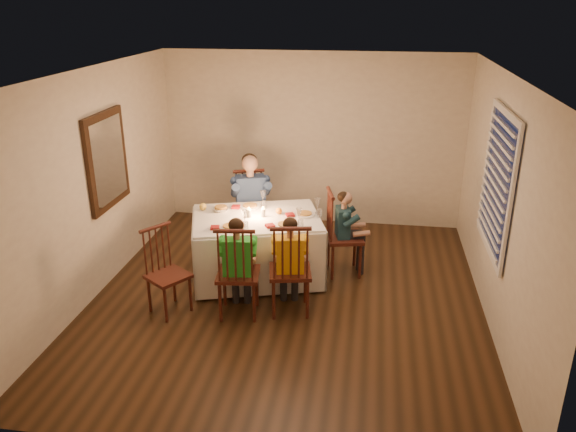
% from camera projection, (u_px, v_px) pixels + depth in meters
% --- Properties ---
extents(ground, '(5.00, 5.00, 0.00)m').
position_uv_depth(ground, '(287.00, 297.00, 6.64)').
color(ground, black).
rests_on(ground, ground).
extents(wall_left, '(0.02, 5.00, 2.60)m').
position_uv_depth(wall_left, '(95.00, 184.00, 6.48)').
color(wall_left, beige).
rests_on(wall_left, ground).
extents(wall_right, '(0.02, 5.00, 2.60)m').
position_uv_depth(wall_right, '(500.00, 204.00, 5.84)').
color(wall_right, beige).
rests_on(wall_right, ground).
extents(wall_back, '(4.50, 0.02, 2.60)m').
position_uv_depth(wall_back, '(312.00, 140.00, 8.46)').
color(wall_back, beige).
rests_on(wall_back, ground).
extents(ceiling, '(5.00, 5.00, 0.00)m').
position_uv_depth(ceiling, '(287.00, 72.00, 5.69)').
color(ceiling, white).
rests_on(ceiling, wall_back).
extents(dining_table, '(1.81, 1.52, 0.78)m').
position_uv_depth(dining_table, '(257.00, 234.00, 6.93)').
color(dining_table, silver).
rests_on(dining_table, ground).
extents(chair_adult, '(0.57, 0.56, 1.11)m').
position_uv_depth(chair_adult, '(252.00, 248.00, 7.92)').
color(chair_adult, '#3E1711').
rests_on(chair_adult, ground).
extents(chair_near_left, '(0.50, 0.49, 1.11)m').
position_uv_depth(chair_near_left, '(240.00, 313.00, 6.31)').
color(chair_near_left, '#3E1711').
rests_on(chair_near_left, ground).
extents(chair_near_right, '(0.53, 0.51, 1.11)m').
position_uv_depth(chair_near_right, '(290.00, 310.00, 6.36)').
color(chair_near_right, '#3E1711').
rests_on(chair_near_right, ground).
extents(chair_end, '(0.52, 0.54, 1.11)m').
position_uv_depth(chair_end, '(343.00, 272.00, 7.24)').
color(chair_end, '#3E1711').
rests_on(chair_end, ground).
extents(chair_extra, '(0.56, 0.56, 1.00)m').
position_uv_depth(chair_extra, '(171.00, 311.00, 6.35)').
color(chair_extra, '#3E1711').
rests_on(chair_extra, ground).
extents(adult, '(0.65, 0.62, 1.37)m').
position_uv_depth(adult, '(252.00, 248.00, 7.92)').
color(adult, '#304B79').
rests_on(adult, ground).
extents(child_green, '(0.45, 0.42, 1.16)m').
position_uv_depth(child_green, '(240.00, 313.00, 6.31)').
color(child_green, green).
rests_on(child_green, ground).
extents(child_yellow, '(0.46, 0.43, 1.14)m').
position_uv_depth(child_yellow, '(290.00, 310.00, 6.36)').
color(child_yellow, yellow).
rests_on(child_yellow, ground).
extents(child_teal, '(0.41, 0.44, 1.10)m').
position_uv_depth(child_teal, '(343.00, 272.00, 7.24)').
color(child_teal, '#1A3943').
rests_on(child_teal, ground).
extents(setting_adult, '(0.32, 0.32, 0.02)m').
position_uv_depth(setting_adult, '(250.00, 207.00, 7.14)').
color(setting_adult, white).
rests_on(setting_adult, dining_table).
extents(setting_green, '(0.32, 0.32, 0.02)m').
position_uv_depth(setting_green, '(231.00, 227.00, 6.51)').
color(setting_green, white).
rests_on(setting_green, dining_table).
extents(setting_yellow, '(0.32, 0.32, 0.02)m').
position_uv_depth(setting_yellow, '(285.00, 225.00, 6.56)').
color(setting_yellow, white).
rests_on(setting_yellow, dining_table).
extents(setting_teal, '(0.32, 0.32, 0.02)m').
position_uv_depth(setting_teal, '(305.00, 215.00, 6.88)').
color(setting_teal, white).
rests_on(setting_teal, dining_table).
extents(candle_left, '(0.06, 0.06, 0.10)m').
position_uv_depth(candle_left, '(249.00, 213.00, 6.81)').
color(candle_left, silver).
rests_on(candle_left, dining_table).
extents(candle_right, '(0.06, 0.06, 0.10)m').
position_uv_depth(candle_right, '(263.00, 213.00, 6.83)').
color(candle_right, silver).
rests_on(candle_right, dining_table).
extents(squash, '(0.09, 0.09, 0.09)m').
position_uv_depth(squash, '(203.00, 207.00, 7.04)').
color(squash, gold).
rests_on(squash, dining_table).
extents(orange_fruit, '(0.08, 0.08, 0.08)m').
position_uv_depth(orange_fruit, '(279.00, 211.00, 6.91)').
color(orange_fruit, orange).
rests_on(orange_fruit, dining_table).
extents(serving_bowl, '(0.25, 0.25, 0.05)m').
position_uv_depth(serving_bowl, '(221.00, 209.00, 7.01)').
color(serving_bowl, white).
rests_on(serving_bowl, dining_table).
extents(wall_mirror, '(0.06, 0.95, 1.15)m').
position_uv_depth(wall_mirror, '(107.00, 160.00, 6.68)').
color(wall_mirror, black).
rests_on(wall_mirror, wall_left).
extents(window_blinds, '(0.07, 1.34, 1.54)m').
position_uv_depth(window_blinds, '(496.00, 183.00, 5.87)').
color(window_blinds, '#0D1434').
rests_on(window_blinds, wall_right).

